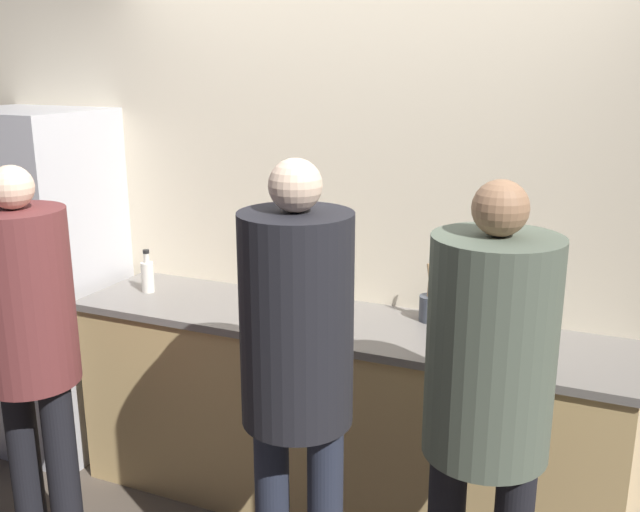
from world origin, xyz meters
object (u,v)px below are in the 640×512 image
object	(u,v)px
person_center	(297,357)
utensil_crock	(431,307)
person_left	(28,331)
fruit_bowl	(298,305)
cup_blue	(458,331)
person_right	(488,385)
bottle_clear	(148,275)
refrigerator	(42,283)

from	to	relation	value
person_center	utensil_crock	distance (m)	0.93
utensil_crock	person_left	bearing A→B (deg)	-145.03
person_left	fruit_bowl	distance (m)	1.16
person_center	cup_blue	distance (m)	0.83
person_center	person_right	size ratio (longest dim) A/B	1.02
utensil_crock	cup_blue	world-z (taller)	utensil_crock
person_center	cup_blue	xyz separation A→B (m)	(0.40, 0.72, -0.10)
person_center	person_right	xyz separation A→B (m)	(0.64, 0.08, -0.02)
person_center	bottle_clear	size ratio (longest dim) A/B	8.12
person_right	cup_blue	distance (m)	0.69
utensil_crock	bottle_clear	size ratio (longest dim) A/B	1.22
refrigerator	cup_blue	bearing A→B (deg)	0.24
refrigerator	person_right	distance (m)	2.59
person_left	fruit_bowl	bearing A→B (deg)	45.24
person_center	person_right	world-z (taller)	person_center
fruit_bowl	utensil_crock	size ratio (longest dim) A/B	1.02
person_center	fruit_bowl	distance (m)	0.82
person_right	bottle_clear	world-z (taller)	person_right
person_left	cup_blue	distance (m)	1.75
utensil_crock	person_center	bearing A→B (deg)	-104.88
person_center	bottle_clear	bearing A→B (deg)	148.07
person_left	person_center	distance (m)	1.16
person_left	utensil_crock	world-z (taller)	person_left
cup_blue	person_center	bearing A→B (deg)	-119.30
person_left	utensil_crock	bearing A→B (deg)	34.97
person_left	refrigerator	bearing A→B (deg)	131.88
bottle_clear	cup_blue	bearing A→B (deg)	-0.50
refrigerator	cup_blue	distance (m)	2.27
person_center	person_right	bearing A→B (deg)	7.11
person_right	refrigerator	bearing A→B (deg)	165.90
bottle_clear	cup_blue	distance (m)	1.58
utensil_crock	refrigerator	bearing A→B (deg)	-174.92
person_center	utensil_crock	bearing A→B (deg)	75.12
utensil_crock	bottle_clear	world-z (taller)	utensil_crock
refrigerator	person_left	world-z (taller)	refrigerator
person_left	person_right	world-z (taller)	person_right
utensil_crock	cup_blue	xyz separation A→B (m)	(0.17, -0.18, -0.03)
bottle_clear	cup_blue	size ratio (longest dim) A/B	2.81
person_left	fruit_bowl	size ratio (longest dim) A/B	6.23
cup_blue	bottle_clear	bearing A→B (deg)	179.50
person_left	cup_blue	xyz separation A→B (m)	(1.56, 0.80, -0.04)
person_right	fruit_bowl	xyz separation A→B (m)	(-0.99, 0.66, -0.08)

